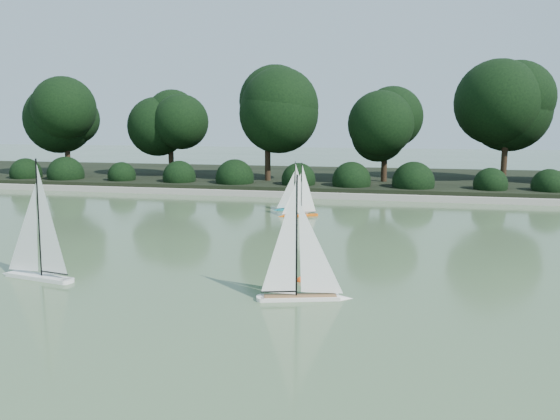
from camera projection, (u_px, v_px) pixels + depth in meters
name	position (u px, v px, depth m)	size (l,w,h in m)	color
ground	(295.00, 284.00, 8.10)	(80.00, 80.00, 0.00)	#3B5332
pond_coping	(348.00, 196.00, 16.76)	(40.00, 0.35, 0.18)	gray
far_bank	(358.00, 180.00, 20.61)	(40.00, 8.00, 0.30)	black
tree_line	(393.00, 113.00, 18.44)	(26.31, 3.93, 4.39)	black
shrub_hedge	(351.00, 181.00, 17.57)	(29.10, 1.10, 1.10)	black
sailboat_white_a	(32.00, 259.00, 8.34)	(1.43, 0.48, 1.95)	silver
sailboat_white_b	(308.00, 279.00, 7.34)	(1.32, 0.54, 1.81)	white
sailboat_orange	(297.00, 207.00, 13.74)	(1.01, 0.57, 1.44)	#EA5808
sailboat_teal	(291.00, 202.00, 14.62)	(1.03, 0.36, 1.40)	#127D8E
race_buoy	(301.00, 281.00, 8.23)	(0.14, 0.14, 0.14)	#FB470D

